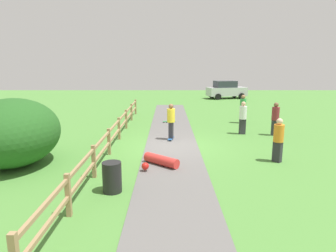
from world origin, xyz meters
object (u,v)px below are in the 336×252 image
skater_fallen (161,161)px  bystander_green (244,108)px  skater_riding (172,120)px  parked_car_silver (227,90)px  bush_large (14,132)px  bystander_maroon (276,117)px  skateboard_loose (170,121)px  bystander_white (244,116)px  bystander_orange (279,138)px  trash_bin (113,177)px

skater_fallen → bystander_green: bystander_green is taller
skater_riding → bystander_green: 6.29m
parked_car_silver → skater_fallen: bearing=-106.7°
bush_large → parked_car_silver: (11.98, 21.99, -0.28)m
bush_large → bystander_maroon: bearing=22.8°
skater_fallen → parked_car_silver: (6.62, 22.10, 0.76)m
skater_fallen → bystander_maroon: size_ratio=0.80×
skater_fallen → skateboard_loose: 8.35m
bush_large → bystander_green: bearing=37.9°
bystander_white → parked_car_silver: (2.35, 16.97, -0.01)m
bystander_white → bystander_green: 3.14m
bush_large → bystander_orange: bush_large is taller
skater_riding → parked_car_silver: 19.25m
bystander_orange → bystander_white: bearing=92.5°
skateboard_loose → bystander_white: bearing=-39.4°
bush_large → bystander_maroon: (11.24, 4.73, -0.28)m
skateboard_loose → bystander_maroon: size_ratio=0.47×
skater_riding → skateboard_loose: skater_riding is taller
parked_car_silver → bystander_white: bearing=-97.9°
skateboard_loose → parked_car_silver: (6.25, 13.76, 0.87)m
skater_fallen → bystander_green: size_ratio=0.77×
trash_bin → parked_car_silver: (7.95, 24.37, 0.51)m
skateboard_loose → bystander_green: bearing=-1.9°
skater_fallen → bystander_white: 6.72m
trash_bin → bystander_maroon: bearing=44.6°
skater_riding → bystander_maroon: 5.53m
bush_large → bystander_white: bearing=27.6°
bystander_white → bystander_maroon: (1.62, -0.30, -0.01)m
skateboard_loose → bystander_orange: 8.90m
bush_large → trash_bin: size_ratio=4.33×
skater_riding → bystander_green: size_ratio=0.99×
skateboard_loose → parked_car_silver: 15.14m
bystander_green → parked_car_silver: 14.01m
bush_large → bystander_orange: 9.84m
trash_bin → bystander_maroon: bystander_maroon is taller
bystander_orange → bystander_maroon: size_ratio=0.97×
bystander_green → parked_car_silver: bearing=83.4°
skater_fallen → skateboard_loose: size_ratio=1.68×
bystander_orange → skateboard_loose: bearing=117.6°
skater_riding → bush_large: bearing=-147.1°
trash_bin → skateboard_loose: size_ratio=1.09×
bush_large → bystander_orange: (9.83, 0.38, -0.31)m
bystander_orange → parked_car_silver: size_ratio=0.38×
bystander_green → bystander_maroon: size_ratio=1.03×
skater_riding → skater_fallen: bearing=-96.5°
trash_bin → bystander_green: (6.35, 10.46, 0.55)m
skateboard_loose → parked_car_silver: size_ratio=0.18×
skateboard_loose → skater_fallen: bearing=-92.5°
skater_fallen → bystander_white: bearing=50.3°
skater_fallen → parked_car_silver: bearing=73.3°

